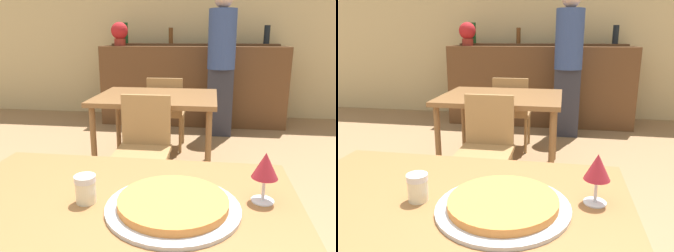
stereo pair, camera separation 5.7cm
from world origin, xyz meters
The scene contains 12 objects.
wall_back centered at (0.00, 4.40, 1.40)m, with size 8.00×0.05×2.80m.
dining_table_near centered at (0.00, 0.00, 0.68)m, with size 1.13×0.79×0.77m.
dining_table_far centered at (-0.22, 2.04, 0.66)m, with size 1.09×0.87×0.73m.
bar_counter centered at (0.00, 3.89, 0.56)m, with size 2.60×0.56×1.11m.
bar_back_shelf centered at (-0.01, 4.03, 1.17)m, with size 2.39×0.24×0.33m.
chair_far_side_front centered at (-0.22, 1.44, 0.48)m, with size 0.40×0.40×0.83m.
chair_far_side_back centered at (-0.22, 2.65, 0.48)m, with size 0.40×0.40×0.83m.
pizza_tray centered at (0.18, 0.00, 0.78)m, with size 0.40×0.40×0.04m.
cheese_shaker centered at (-0.09, 0.01, 0.81)m, with size 0.07×0.07×0.09m.
person_standing centered at (0.38, 3.31, 0.98)m, with size 0.34×0.34×1.79m.
wine_glass centered at (0.45, 0.09, 0.88)m, with size 0.08×0.08×0.16m.
potted_plant centered at (-1.05, 3.84, 1.30)m, with size 0.24×0.24×0.33m.
Camera 1 is at (0.28, -0.86, 1.26)m, focal length 35.00 mm.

